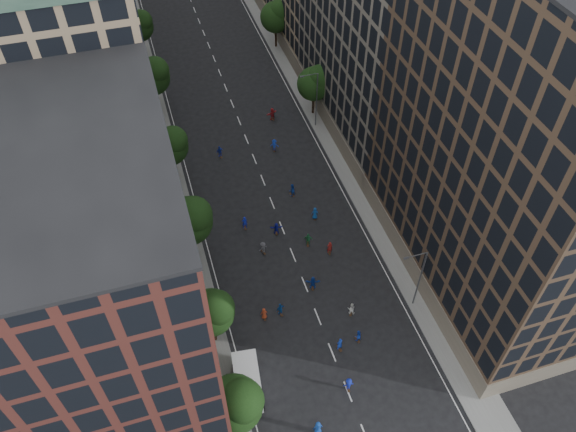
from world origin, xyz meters
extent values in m
plane|color=black|center=(0.00, 40.00, 0.00)|extent=(240.00, 240.00, 0.00)
cube|color=slate|center=(-12.00, 47.50, 0.07)|extent=(4.00, 105.00, 0.15)
cube|color=slate|center=(12.00, 47.50, 0.07)|extent=(4.00, 105.00, 0.15)
cube|color=#4E231D|center=(-19.00, 11.00, 15.00)|extent=(14.00, 22.00, 30.00)
cube|color=#988063|center=(-19.00, 35.00, 17.00)|extent=(14.00, 26.00, 34.00)
cube|color=#4E231D|center=(-19.00, 58.00, 14.00)|extent=(14.00, 20.00, 28.00)
cube|color=#4B3728|center=(19.00, 15.00, 18.00)|extent=(14.00, 30.00, 36.00)
cube|color=#6D655A|center=(19.00, 44.00, 16.50)|extent=(14.00, 28.00, 33.00)
cylinder|color=black|center=(-11.20, 4.00, 1.98)|extent=(0.36, 0.36, 3.96)
sphere|color=black|center=(-11.20, 4.00, 5.58)|extent=(5.20, 5.20, 5.20)
sphere|color=black|center=(-10.55, 3.48, 6.88)|extent=(3.90, 3.90, 3.90)
cylinder|color=black|center=(-11.20, 14.00, 1.85)|extent=(0.36, 0.36, 3.70)
sphere|color=black|center=(-11.20, 14.00, 5.21)|extent=(4.80, 4.80, 4.80)
sphere|color=black|center=(-10.60, 13.52, 6.41)|extent=(3.60, 3.60, 3.60)
cylinder|color=black|center=(-11.20, 26.00, 2.11)|extent=(0.36, 0.36, 4.22)
sphere|color=black|center=(-11.20, 26.00, 5.95)|extent=(5.60, 5.60, 5.60)
sphere|color=black|center=(-10.50, 25.44, 7.35)|extent=(4.20, 4.20, 4.20)
cylinder|color=black|center=(-11.20, 40.00, 1.94)|extent=(0.36, 0.36, 3.87)
sphere|color=black|center=(-11.20, 40.00, 5.46)|extent=(5.00, 5.00, 5.00)
sphere|color=black|center=(-10.57, 39.50, 6.71)|extent=(3.75, 3.75, 3.75)
cylinder|color=black|center=(-11.20, 56.00, 2.02)|extent=(0.36, 0.36, 4.05)
sphere|color=black|center=(-11.20, 56.00, 5.70)|extent=(5.40, 5.40, 5.40)
sphere|color=black|center=(-10.52, 55.46, 7.05)|extent=(4.05, 4.05, 4.05)
cylinder|color=black|center=(-11.20, 72.00, 1.89)|extent=(0.36, 0.36, 3.78)
sphere|color=black|center=(-11.20, 72.00, 5.33)|extent=(4.80, 4.80, 4.80)
sphere|color=black|center=(-10.60, 71.52, 6.53)|extent=(3.60, 3.60, 3.60)
cylinder|color=black|center=(11.20, 48.00, 1.87)|extent=(0.36, 0.36, 3.74)
sphere|color=black|center=(11.20, 48.00, 5.27)|extent=(5.00, 5.00, 5.00)
sphere|color=black|center=(11.82, 47.50, 6.52)|extent=(3.75, 3.75, 3.75)
cylinder|color=black|center=(11.20, 68.00, 1.98)|extent=(0.36, 0.36, 3.96)
sphere|color=black|center=(11.20, 68.00, 5.58)|extent=(5.20, 5.20, 5.20)
sphere|color=black|center=(11.85, 67.48, 6.88)|extent=(3.90, 3.90, 3.90)
cylinder|color=#595B60|center=(10.60, 12.00, 4.50)|extent=(0.18, 0.18, 9.00)
cylinder|color=#595B60|center=(9.40, 12.00, 9.00)|extent=(2.40, 0.12, 0.12)
cube|color=#595B60|center=(8.30, 12.00, 8.95)|extent=(0.50, 0.22, 0.15)
cylinder|color=#595B60|center=(10.60, 45.00, 4.50)|extent=(0.18, 0.18, 9.00)
cylinder|color=#595B60|center=(9.40, 45.00, 9.00)|extent=(2.40, 0.12, 0.12)
cube|color=#595B60|center=(8.30, 45.00, 8.95)|extent=(0.50, 0.22, 0.15)
cube|color=silver|center=(-9.22, 8.23, 1.66)|extent=(2.89, 4.39, 2.52)
cube|color=silver|center=(-9.52, 5.73, 1.20)|extent=(2.50, 2.10, 1.60)
cube|color=black|center=(-9.52, 5.73, 1.95)|extent=(2.23, 1.73, 0.11)
cylinder|color=black|center=(-10.70, 5.53, 0.44)|extent=(0.39, 0.90, 0.87)
cylinder|color=black|center=(-8.43, 5.25, 0.44)|extent=(0.39, 0.90, 0.87)
cylinder|color=black|center=(-10.16, 9.97, 0.44)|extent=(0.39, 0.90, 0.87)
cylinder|color=black|center=(-7.89, 9.69, 0.44)|extent=(0.39, 0.90, 0.87)
imported|color=#1440A4|center=(-4.15, 1.61, 0.94)|extent=(0.94, 0.62, 1.89)
imported|color=#1533AB|center=(0.84, 9.18, 0.91)|extent=(0.75, 0.59, 1.82)
imported|color=#173BBB|center=(3.02, 9.59, 0.79)|extent=(0.86, 0.72, 1.58)
imported|color=#1627B5|center=(0.13, 4.82, 0.83)|extent=(1.12, 0.70, 1.66)
imported|color=#124697|center=(-3.77, 15.07, 0.88)|extent=(1.11, 0.69, 1.77)
imported|color=navy|center=(0.71, 17.31, 0.90)|extent=(1.75, 0.98, 1.80)
imported|color=#AF3B1D|center=(-5.58, 15.10, 0.78)|extent=(0.77, 0.50, 1.57)
imported|color=maroon|center=(4.23, 21.54, 0.93)|extent=(0.74, 0.54, 1.86)
imported|color=white|center=(3.58, 12.88, 0.85)|extent=(1.03, 0.94, 1.71)
imported|color=#49494F|center=(-3.28, 23.90, 0.86)|extent=(1.26, 1.00, 1.71)
imported|color=#21703C|center=(2.23, 23.51, 0.91)|extent=(1.16, 0.84, 1.83)
imported|color=#111791|center=(-0.91, 26.38, 0.84)|extent=(1.62, 0.78, 1.68)
imported|color=#114291|center=(4.41, 27.36, 0.87)|extent=(0.94, 0.72, 1.73)
imported|color=#1725BB|center=(-4.40, 28.37, 0.94)|extent=(0.71, 0.48, 1.89)
imported|color=#153EAB|center=(2.86, 32.08, 0.93)|extent=(1.10, 1.00, 1.86)
imported|color=#1636B9|center=(3.20, 41.43, 0.91)|extent=(1.36, 1.11, 1.83)
imported|color=#152BAC|center=(-4.43, 42.35, 0.91)|extent=(1.15, 0.73, 1.82)
imported|color=#AF1D23|center=(4.89, 48.38, 0.95)|extent=(1.84, 1.18, 1.90)
camera|label=1|loc=(-12.88, -17.34, 52.20)|focal=35.00mm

